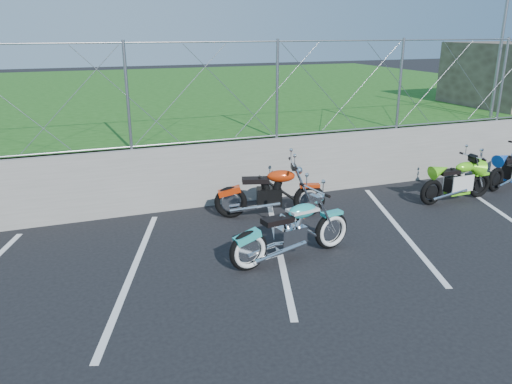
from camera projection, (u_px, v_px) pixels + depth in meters
name	position (u px, v px, depth m)	size (l,w,h in m)	color
ground	(305.00, 273.00, 7.47)	(90.00, 90.00, 0.00)	black
retaining_wall	(232.00, 172.00, 10.38)	(30.00, 0.22, 1.30)	slate
grass_field	(152.00, 106.00, 19.27)	(30.00, 20.00, 1.30)	#1D5015
chain_link_fence	(231.00, 92.00, 9.87)	(28.00, 0.03, 2.00)	gray
sign_pole	(499.00, 57.00, 12.48)	(0.08, 0.08, 3.00)	gray
parking_lines	(341.00, 237.00, 8.76)	(18.29, 4.31, 0.01)	silver
cruiser_turquoise	(293.00, 233.00, 7.83)	(2.19, 0.69, 1.10)	black
naked_orange	(272.00, 194.00, 9.60)	(2.11, 0.82, 1.08)	black
sportbike_green	(458.00, 182.00, 10.49)	(1.84, 0.66, 0.95)	black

